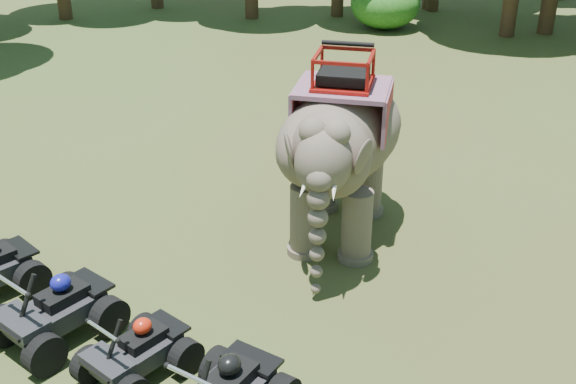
% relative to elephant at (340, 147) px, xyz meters
% --- Properties ---
extents(ground, '(110.00, 110.00, 0.00)m').
position_rel_elephant_xyz_m(ground, '(0.37, -3.38, -1.87)').
color(ground, '#47381E').
rests_on(ground, ground).
extents(elephant, '(3.60, 4.87, 3.74)m').
position_rel_elephant_xyz_m(elephant, '(0.00, 0.00, 0.00)').
color(elephant, brown).
rests_on(elephant, ground).
extents(atv_1, '(1.44, 1.91, 1.37)m').
position_rel_elephant_xyz_m(atv_1, '(-1.72, -5.50, -1.19)').
color(atv_1, black).
rests_on(atv_1, ground).
extents(atv_2, '(1.28, 1.68, 1.19)m').
position_rel_elephant_xyz_m(atv_2, '(-0.02, -5.37, -1.28)').
color(atv_2, black).
rests_on(atv_2, ground).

